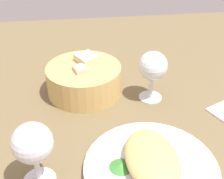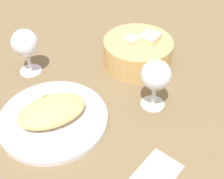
{
  "view_description": "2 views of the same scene",
  "coord_description": "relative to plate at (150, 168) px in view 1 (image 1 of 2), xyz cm",
  "views": [
    {
      "loc": [
        -51.88,
        12.29,
        44.12
      ],
      "look_at": [
        6.02,
        4.74,
        5.66
      ],
      "focal_mm": 48.01,
      "sensor_mm": 36.0,
      "label": 1
    },
    {
      "loc": [
        -23.67,
        -49.73,
        53.66
      ],
      "look_at": [
        0.6,
        -0.91,
        4.68
      ],
      "focal_mm": 49.37,
      "sensor_mm": 36.0,
      "label": 2
    }
  ],
  "objects": [
    {
      "name": "bread_basket",
      "position": [
        28.89,
        10.76,
        3.17
      ],
      "size": [
        19.15,
        19.15,
        9.21
      ],
      "color": "tan",
      "rests_on": "ground_plane"
    },
    {
      "name": "plate",
      "position": [
        0.0,
        0.0,
        0.0
      ],
      "size": [
        25.41,
        25.41,
        1.4
      ],
      "primitive_type": "cylinder",
      "color": "silver",
      "rests_on": "ground_plane"
    },
    {
      "name": "omelette",
      "position": [
        0.0,
        0.0,
        2.62
      ],
      "size": [
        15.93,
        10.06,
        3.83
      ],
      "primitive_type": "ellipsoid",
      "rotation": [
        0.0,
        0.0,
        0.01
      ],
      "color": "tan",
      "rests_on": "plate"
    },
    {
      "name": "lettuce_garnish",
      "position": [
        0.38,
        5.59,
        1.23
      ],
      "size": [
        4.37,
        4.37,
        1.06
      ],
      "primitive_type": "cone",
      "color": "#3D8835",
      "rests_on": "plate"
    },
    {
      "name": "wine_glass_near",
      "position": [
        23.69,
        -5.75,
        8.12
      ],
      "size": [
        7.16,
        7.16,
        12.97
      ],
      "color": "silver",
      "rests_on": "ground_plane"
    },
    {
      "name": "ground_plane",
      "position": [
        14.23,
        -0.12,
        -1.7
      ],
      "size": [
        140.0,
        140.0,
        2.0
      ],
      "primitive_type": "cube",
      "color": "brown"
    },
    {
      "name": "wine_glass_far",
      "position": [
        0.3,
        20.57,
        8.16
      ],
      "size": [
        7.14,
        7.14,
        13.03
      ],
      "color": "silver",
      "rests_on": "ground_plane"
    }
  ]
}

